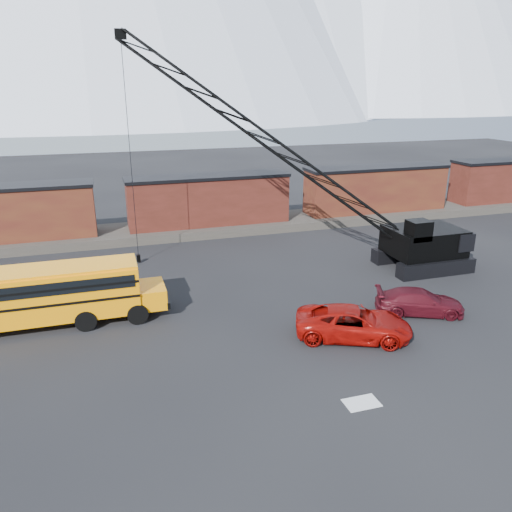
% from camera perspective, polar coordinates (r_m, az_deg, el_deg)
% --- Properties ---
extents(ground, '(160.00, 160.00, 0.00)m').
position_cam_1_polar(ground, '(23.89, 6.22, -11.26)').
color(ground, black).
rests_on(ground, ground).
extents(gravel_berm, '(120.00, 5.00, 0.70)m').
position_cam_1_polar(gravel_berm, '(43.30, -5.34, 3.30)').
color(gravel_berm, '#4A443D').
rests_on(gravel_berm, ground).
extents(boxcar_west_near, '(13.70, 3.10, 4.17)m').
position_cam_1_polar(boxcar_west_near, '(42.51, -27.08, 4.35)').
color(boxcar_west_near, '#421512').
rests_on(boxcar_west_near, gravel_berm).
extents(boxcar_mid, '(13.70, 3.10, 4.17)m').
position_cam_1_polar(boxcar_mid, '(42.71, -5.44, 6.42)').
color(boxcar_mid, '#521E17').
rests_on(boxcar_mid, gravel_berm).
extents(boxcar_east_near, '(13.70, 3.10, 4.17)m').
position_cam_1_polar(boxcar_east_near, '(48.51, 13.52, 7.50)').
color(boxcar_east_near, '#421512').
rests_on(boxcar_east_near, gravel_berm).
extents(snow_patch, '(1.40, 0.90, 0.02)m').
position_cam_1_polar(snow_patch, '(21.09, 11.98, -16.09)').
color(snow_patch, silver).
rests_on(snow_patch, ground).
extents(school_bus, '(11.65, 2.65, 3.19)m').
position_cam_1_polar(school_bus, '(27.90, -22.91, -4.04)').
color(school_bus, orange).
rests_on(school_bus, ground).
extents(red_pickup, '(6.29, 4.72, 1.59)m').
position_cam_1_polar(red_pickup, '(25.42, 11.08, -7.52)').
color(red_pickup, '#910B07').
rests_on(red_pickup, ground).
extents(maroon_suv, '(5.13, 3.59, 1.38)m').
position_cam_1_polar(maroon_suv, '(28.97, 18.20, -4.98)').
color(maroon_suv, '#460C15').
rests_on(maroon_suv, ground).
extents(crawler_crane, '(21.90, 9.31, 15.44)m').
position_cam_1_polar(crawler_crane, '(32.93, 1.40, 13.02)').
color(crawler_crane, black).
rests_on(crawler_crane, ground).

